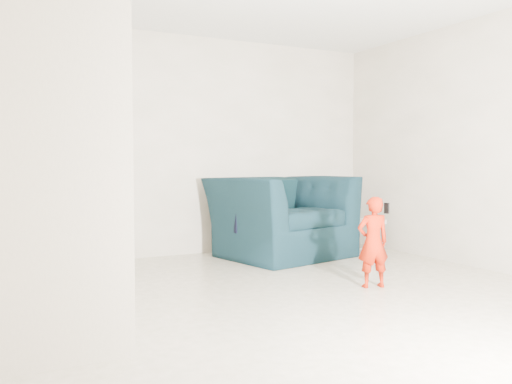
% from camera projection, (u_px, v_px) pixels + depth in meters
% --- Properties ---
extents(floor, '(5.50, 5.50, 0.00)m').
position_uv_depth(floor, '(307.00, 306.00, 4.31)').
color(floor, gray).
rests_on(floor, ground).
extents(back_wall, '(5.00, 0.00, 5.00)m').
position_uv_depth(back_wall, '(189.00, 146.00, 6.68)').
color(back_wall, '#A89F89').
rests_on(back_wall, floor).
extents(armchair, '(1.75, 1.60, 0.97)m').
position_uv_depth(armchair, '(281.00, 216.00, 6.60)').
color(armchair, black).
rests_on(armchair, floor).
extents(toddler, '(0.34, 0.26, 0.83)m').
position_uv_depth(toddler, '(373.00, 242.00, 4.95)').
color(toddler, '#901104').
rests_on(toddler, floor).
extents(side_table, '(0.41, 0.41, 0.41)m').
position_uv_depth(side_table, '(370.00, 230.00, 6.93)').
color(side_table, silver).
rests_on(side_table, floor).
extents(staircase, '(1.02, 3.03, 3.62)m').
position_uv_depth(staircase, '(27.00, 190.00, 3.85)').
color(staircase, '#ADA089').
rests_on(staircase, floor).
extents(cushion, '(0.45, 0.21, 0.44)m').
position_uv_depth(cushion, '(278.00, 195.00, 6.89)').
color(cushion, black).
rests_on(cushion, armchair).
extents(throw, '(0.05, 0.48, 0.54)m').
position_uv_depth(throw, '(229.00, 208.00, 6.34)').
color(throw, black).
rests_on(throw, armchair).
extents(phone, '(0.02, 0.05, 0.10)m').
position_uv_depth(phone, '(387.00, 208.00, 4.96)').
color(phone, black).
rests_on(phone, toddler).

